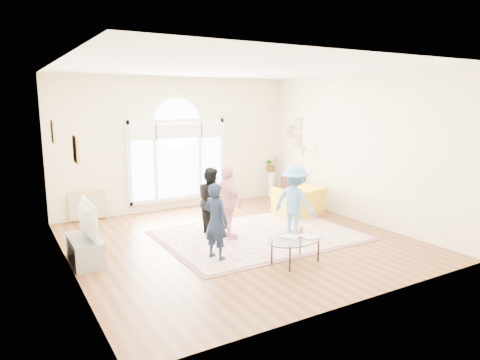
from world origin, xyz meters
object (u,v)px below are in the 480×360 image
area_rug (260,235)px  television (83,220)px  tv_console (85,250)px  coffee_table (296,239)px  armchair (299,201)px

area_rug → television: 3.34m
tv_console → coffee_table: coffee_table is taller
tv_console → armchair: armchair is taller
tv_console → television: television is taller
area_rug → tv_console: tv_console is taller
area_rug → coffee_table: 1.60m
area_rug → tv_console: size_ratio=3.60×
coffee_table → armchair: (1.92, 2.35, -0.07)m
television → coffee_table: size_ratio=0.87×
tv_console → television: 0.51m
area_rug → television: size_ratio=3.45×
coffee_table → tv_console: bearing=138.6°
television → coffee_table: television is taller
television → coffee_table: bearing=-30.8°
area_rug → television: television is taller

